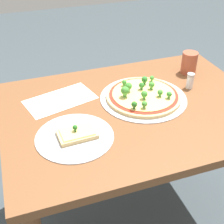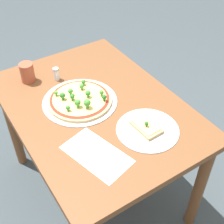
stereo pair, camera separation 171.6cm
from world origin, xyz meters
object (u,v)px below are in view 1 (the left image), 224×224
Objects in this scene: pizza_tray_whole at (143,96)px; drinking_cup at (189,63)px; dining_table at (134,126)px; condiment_shaker at (190,81)px; pizza_tray_slice at (76,135)px.

drinking_cup is at bearing 25.57° from pizza_tray_whole.
dining_table is 0.45m from drinking_cup.
dining_table is 15.11× the size of condiment_shaker.
drinking_cup reaches higher than dining_table.
dining_table is at bearing -139.78° from pizza_tray_whole.
pizza_tray_whole is 0.35m from drinking_cup.
dining_table is 3.78× the size of pizza_tray_slice.
pizza_tray_slice is 0.73m from drinking_cup.
condiment_shaker is (0.24, 0.01, 0.02)m from pizza_tray_whole.
pizza_tray_slice is (-0.28, -0.11, 0.11)m from dining_table.
pizza_tray_whole is 0.24m from condiment_shaker.
pizza_tray_whole is at bearing 25.57° from pizza_tray_slice.
condiment_shaker is at bearing 12.35° from dining_table.
pizza_tray_whole is (0.06, 0.05, 0.12)m from dining_table.
pizza_tray_whole is at bearing -176.58° from condiment_shaker.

